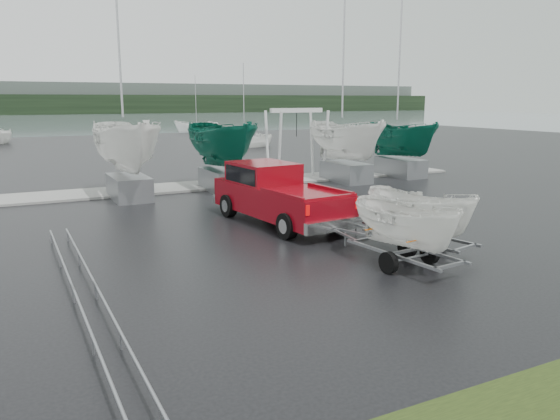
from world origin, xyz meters
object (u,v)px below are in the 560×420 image
(pickup_truck, at_px, (274,192))
(boat_hoist, at_px, (296,134))
(trailer_hitched, at_px, (408,185))
(trailer_parked, at_px, (422,174))

(pickup_truck, xyz_separation_m, boat_hoist, (6.13, 9.49, 1.52))
(trailer_hitched, bearing_deg, pickup_truck, 90.00)
(trailer_hitched, relative_size, boat_hoist, 1.03)
(pickup_truck, bearing_deg, trailer_hitched, -90.00)
(boat_hoist, bearing_deg, pickup_truck, -122.86)
(pickup_truck, height_order, boat_hoist, boat_hoist)
(trailer_hitched, relative_size, trailer_parked, 0.96)
(boat_hoist, bearing_deg, trailer_parked, -104.76)
(pickup_truck, xyz_separation_m, trailer_parked, (2.11, -5.77, 1.25))
(trailer_hitched, bearing_deg, trailer_parked, 30.92)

